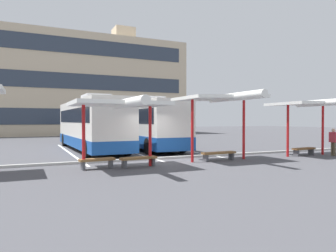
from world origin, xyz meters
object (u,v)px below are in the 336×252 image
Objects in this scene: coach_bus_0 at (91,125)px; waiting_shelter_2 at (222,99)px; bench_1 at (97,161)px; bench_2 at (139,159)px; waiting_shelter_3 at (310,104)px; bench_3 at (219,154)px; waiting_passenger_0 at (333,140)px; bench_4 at (304,150)px; coach_bus_1 at (143,125)px; waiting_shelter_1 at (120,105)px.

coach_bus_0 reaches higher than waiting_shelter_2.
bench_1 is 1.81m from bench_2.
coach_bus_0 is 14.23m from waiting_shelter_3.
waiting_passenger_0 reaches higher than bench_3.
bench_3 is at bearing 172.46° from waiting_passenger_0.
bench_4 is (5.99, 0.26, -2.82)m from waiting_shelter_2.
coach_bus_0 is at bearing 140.20° from waiting_shelter_3.
waiting_shelter_3 is at bearing -90.00° from bench_4.
coach_bus_1 is 11.24m from bench_4.
waiting_shelter_3 is (11.41, 0.18, 0.28)m from waiting_shelter_1.
waiting_shelter_1 is 11.42m from waiting_shelter_3.
waiting_shelter_2 is at bearing 1.71° from bench_2.
coach_bus_1 is at bearing 64.56° from waiting_shelter_1.
coach_bus_0 is 9.18m from bench_2.
waiting_shelter_3 is (10.89, -9.08, 1.24)m from coach_bus_0.
waiting_shelter_2 is (6.32, -0.07, 2.82)m from bench_1.
waiting_shelter_2 is at bearing 178.52° from waiting_shelter_3.
waiting_shelter_1 is at bearing -167.56° from bench_2.
waiting_passenger_0 is (12.23, -9.60, -0.84)m from coach_bus_0.
coach_bus_1 is at bearing 96.70° from bench_3.
bench_3 is at bearing -83.30° from coach_bus_1.
bench_2 is 11.88m from waiting_passenger_0.
waiting_shelter_3 is 2.89× the size of waiting_passenger_0.
bench_2 is 0.36× the size of waiting_shelter_2.
waiting_shelter_3 is at bearing -39.80° from coach_bus_0.
coach_bus_1 is 12.75m from waiting_passenger_0.
bench_1 is 0.78× the size of bench_3.
bench_1 is 13.68m from waiting_passenger_0.
bench_2 is at bearing -87.61° from coach_bus_0.
waiting_shelter_3 is (12.31, -0.23, 2.68)m from bench_1.
coach_bus_0 is 2.64× the size of waiting_shelter_3.
bench_3 and bench_4 have the same top height.
bench_1 is at bearing -99.13° from coach_bus_0.
waiting_passenger_0 reaches higher than bench_4.
waiting_shelter_1 reaches higher than bench_2.
waiting_shelter_1 is 2.52× the size of bench_3.
bench_1 is (-1.42, -8.85, -1.43)m from coach_bus_0.
coach_bus_0 is 2.46× the size of waiting_shelter_1.
waiting_shelter_1 is at bearing -176.48° from waiting_shelter_2.
waiting_shelter_1 is 2.59m from bench_1.
waiting_shelter_2 is 7.69m from waiting_passenger_0.
bench_1 is 12.60m from waiting_shelter_3.
bench_3 is 6.57m from waiting_shelter_3.
waiting_shelter_2 is 6.63m from bench_4.
bench_3 is at bearing -60.42° from coach_bus_0.
waiting_shelter_2 is 2.83m from bench_3.
waiting_shelter_1 reaches higher than bench_4.
waiting_shelter_1 reaches higher than waiting_passenger_0.
bench_3 is 7.41m from waiting_passenger_0.
waiting_shelter_2 is 3.01× the size of waiting_passenger_0.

